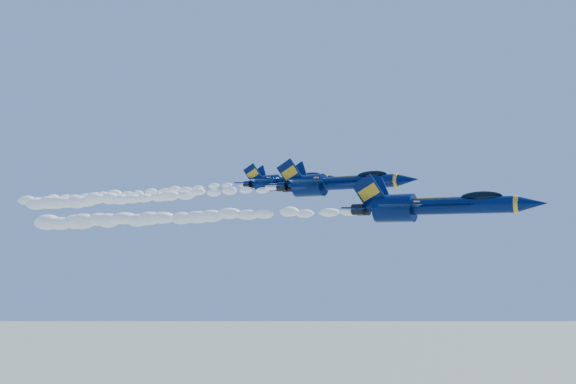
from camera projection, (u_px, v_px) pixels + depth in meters
The scene contains 6 objects.
jet_lead at pixel (431, 206), 55.43m from camera, with size 18.70×15.34×6.95m.
smoke_trail_jet_lead at pixel (170, 218), 72.67m from camera, with size 52.37×2.38×2.14m, color white.
jet_second at pixel (336, 183), 69.54m from camera, with size 18.47×15.15×6.86m.
smoke_trail_jet_second at pixel (137, 197), 86.73m from camera, with size 52.37×2.35×2.12m, color white.
jet_third at pixel (286, 181), 77.67m from camera, with size 15.20×12.47×5.65m.
smoke_trail_jet_third at pixel (119, 194), 94.16m from camera, with size 52.37×1.94×1.74m, color white.
Camera 1 is at (34.02, -63.49, 145.74)m, focal length 35.00 mm.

